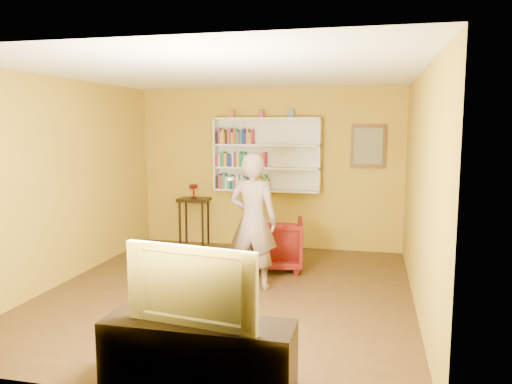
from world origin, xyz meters
The scene contains 16 objects.
room_shell centered at (0.00, 0.00, 1.02)m, with size 5.30×5.80×2.88m.
bookshelf centered at (0.00, 2.41, 1.59)m, with size 1.80×0.29×1.23m.
books_row_lower centered at (-0.41, 2.30, 1.13)m, with size 0.90×0.19×0.26m.
books_row_middle centered at (-0.43, 2.30, 1.50)m, with size 0.86×0.19×0.25m.
books_row_upper centered at (-0.54, 2.30, 1.89)m, with size 0.64×0.19×0.27m.
ornament_left centered at (-0.60, 2.35, 2.28)m, with size 0.09×0.09×0.12m, color #A2572E.
ornament_centre centered at (-0.10, 2.35, 2.27)m, with size 0.08×0.08×0.11m, color #97324D.
ornament_right centered at (0.41, 2.35, 2.28)m, with size 0.09×0.09×0.13m, color #465574.
framed_painting centered at (1.65, 2.46, 1.75)m, with size 0.55×0.05×0.70m.
console_table centered at (-1.27, 2.25, 0.69)m, with size 0.51×0.39×0.84m.
ruby_lustre centered at (-1.27, 2.25, 1.02)m, with size 0.15×0.15×0.25m.
armchair centered at (0.37, 1.18, 0.37)m, with size 0.79×0.81×0.74m, color #470505.
person centered at (0.26, 0.26, 0.87)m, with size 0.64×0.42×1.75m, color #6F5B51.
game_remote centered at (0.06, -0.05, 1.44)m, with size 0.04×0.15×0.04m, color silver.
tv_cabinet centered at (0.41, -2.25, 0.27)m, with size 1.54×0.46×0.55m, color black.
television centered at (0.41, -2.25, 0.86)m, with size 1.10×0.14×0.63m, color black.
Camera 1 is at (1.71, -5.81, 2.08)m, focal length 35.00 mm.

